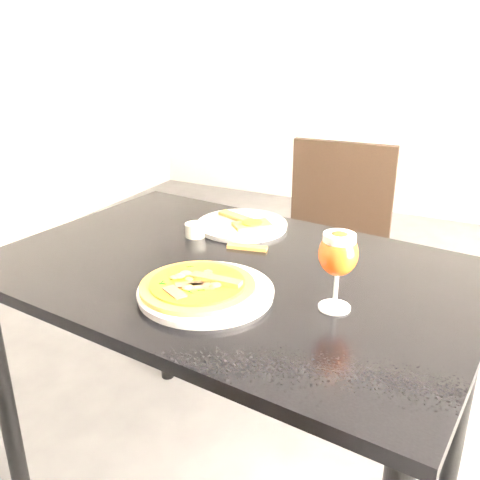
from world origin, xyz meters
The scene contains 9 objects.
dining_table centered at (-0.33, 0.12, 0.66)m, with size 1.27×0.92×0.75m.
chair_far centered at (-0.31, 0.89, 0.50)m, with size 0.44×0.44×0.90m.
plate_main centered at (-0.31, -0.05, 0.76)m, with size 0.30×0.30×0.02m, color silver.
pizza centered at (-0.32, -0.05, 0.77)m, with size 0.26×0.26×0.03m.
plate_second centered at (-0.43, 0.38, 0.76)m, with size 0.27×0.27×0.01m, color silver.
crust_scraps centered at (-0.42, 0.37, 0.77)m, with size 0.20×0.14×0.01m.
loose_crust centered at (-0.35, 0.23, 0.75)m, with size 0.11×0.02×0.01m, color olive.
sauce_cup centered at (-0.52, 0.25, 0.77)m, with size 0.06×0.06×0.04m.
beer_glass centered at (-0.04, 0.02, 0.87)m, with size 0.08×0.08×0.17m.
Camera 1 is at (0.24, -0.96, 1.31)m, focal length 40.00 mm.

